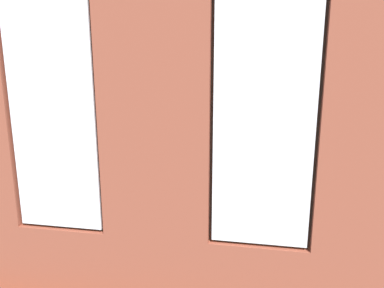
# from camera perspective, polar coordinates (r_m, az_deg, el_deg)

# --- Properties ---
(ground_plane) EXTENTS (6.94, 5.88, 0.10)m
(ground_plane) POSITION_cam_1_polar(r_m,az_deg,el_deg) (6.09, 1.36, -9.31)
(ground_plane) COLOR brown
(brick_wall_with_windows) EXTENTS (6.34, 0.30, 3.48)m
(brick_wall_with_windows) POSITION_cam_1_polar(r_m,az_deg,el_deg) (3.17, -5.80, 2.88)
(brick_wall_with_windows) COLOR brown
(brick_wall_with_windows) RESTS_ON ground_plane
(white_wall_right) EXTENTS (0.10, 4.88, 3.48)m
(white_wall_right) POSITION_cam_1_polar(r_m,az_deg,el_deg) (6.70, -26.46, 7.20)
(white_wall_right) COLOR silver
(white_wall_right) RESTS_ON ground_plane
(couch_by_window) EXTENTS (1.88, 0.87, 0.80)m
(couch_by_window) POSITION_cam_1_polar(r_m,az_deg,el_deg) (4.48, -13.69, -13.09)
(couch_by_window) COLOR black
(couch_by_window) RESTS_ON ground_plane
(couch_left) EXTENTS (0.89, 1.77, 0.80)m
(couch_left) POSITION_cam_1_polar(r_m,az_deg,el_deg) (6.16, 24.94, -6.53)
(couch_left) COLOR black
(couch_left) RESTS_ON ground_plane
(coffee_table) EXTENTS (1.42, 0.86, 0.42)m
(coffee_table) POSITION_cam_1_polar(r_m,az_deg,el_deg) (6.24, -0.37, -4.57)
(coffee_table) COLOR tan
(coffee_table) RESTS_ON ground_plane
(cup_ceramic) EXTENTS (0.07, 0.07, 0.09)m
(cup_ceramic) POSITION_cam_1_polar(r_m,az_deg,el_deg) (6.21, -0.37, -3.76)
(cup_ceramic) COLOR #33567F
(cup_ceramic) RESTS_ON coffee_table
(candle_jar) EXTENTS (0.08, 0.08, 0.10)m
(candle_jar) POSITION_cam_1_polar(r_m,az_deg,el_deg) (6.07, 0.39, -4.11)
(candle_jar) COLOR #B7333D
(candle_jar) RESTS_ON coffee_table
(remote_black) EXTENTS (0.08, 0.18, 0.02)m
(remote_black) POSITION_cam_1_polar(r_m,az_deg,el_deg) (6.19, -4.48, -4.18)
(remote_black) COLOR black
(remote_black) RESTS_ON coffee_table
(remote_silver) EXTENTS (0.18, 0.08, 0.02)m
(remote_silver) POSITION_cam_1_polar(r_m,az_deg,el_deg) (6.30, 3.37, -3.84)
(remote_silver) COLOR #B2B2B7
(remote_silver) RESTS_ON coffee_table
(media_console) EXTENTS (0.98, 0.42, 0.58)m
(media_console) POSITION_cam_1_polar(r_m,az_deg,el_deg) (6.58, -24.50, -5.63)
(media_console) COLOR black
(media_console) RESTS_ON ground_plane
(tv_flatscreen) EXTENTS (0.92, 0.20, 0.68)m
(tv_flatscreen) POSITION_cam_1_polar(r_m,az_deg,el_deg) (6.42, -25.03, -0.30)
(tv_flatscreen) COLOR black
(tv_flatscreen) RESTS_ON media_console
(potted_plant_corner_near_left) EXTENTS (1.20, 1.13, 1.24)m
(potted_plant_corner_near_left) POSITION_cam_1_polar(r_m,az_deg,el_deg) (7.85, 23.08, 1.08)
(potted_plant_corner_near_left) COLOR #9E5638
(potted_plant_corner_near_left) RESTS_ON ground_plane
(potted_plant_between_couches) EXTENTS (0.94, 0.92, 1.43)m
(potted_plant_between_couches) POSITION_cam_1_polar(r_m,az_deg,el_deg) (4.05, 4.74, -10.67)
(potted_plant_between_couches) COLOR #9E5638
(potted_plant_between_couches) RESTS_ON ground_plane
(potted_plant_near_tv) EXTENTS (0.72, 0.72, 1.00)m
(potted_plant_near_tv) POSITION_cam_1_polar(r_m,az_deg,el_deg) (5.44, -25.69, -5.43)
(potted_plant_near_tv) COLOR brown
(potted_plant_near_tv) RESTS_ON ground_plane
(potted_plant_foreground_right) EXTENTS (0.84, 0.84, 1.20)m
(potted_plant_foreground_right) POSITION_cam_1_polar(r_m,az_deg,el_deg) (8.31, -13.89, 2.51)
(potted_plant_foreground_right) COLOR brown
(potted_plant_foreground_right) RESTS_ON ground_plane
(potted_plant_mid_room_small) EXTENTS (0.25, 0.25, 0.45)m
(potted_plant_mid_room_small) POSITION_cam_1_polar(r_m,az_deg,el_deg) (7.03, 6.73, -3.21)
(potted_plant_mid_room_small) COLOR #47423D
(potted_plant_mid_room_small) RESTS_ON ground_plane
(potted_plant_by_left_couch) EXTENTS (0.30, 0.30, 0.53)m
(potted_plant_by_left_couch) POSITION_cam_1_polar(r_m,az_deg,el_deg) (7.31, 19.43, -2.65)
(potted_plant_by_left_couch) COLOR brown
(potted_plant_by_left_couch) RESTS_ON ground_plane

